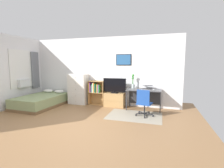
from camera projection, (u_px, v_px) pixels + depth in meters
The scene contains 13 objects.
ground_plane at pixel (72, 124), 4.49m from camera, with size 7.20×7.20×0.00m, color #936B44.
wall_back_with_posters at pixel (103, 71), 6.63m from camera, with size 6.12×0.09×2.70m.
area_rug at pixel (134, 116), 5.22m from camera, with size 1.70×1.20×0.01m, color #9E937F.
bed at pixel (42, 101), 6.38m from camera, with size 1.38×2.05×0.55m.
dresser at pixel (78, 89), 6.74m from camera, with size 0.77×0.46×1.24m.
bookshelf at pixel (96, 90), 6.58m from camera, with size 0.64×0.30×0.97m.
tv_stand at pixel (115, 100), 6.34m from camera, with size 0.78×0.41×0.53m.
television at pixel (114, 86), 6.26m from camera, with size 0.89×0.16×0.57m.
desk at pixel (144, 93), 5.94m from camera, with size 1.22×0.64×0.74m.
office_chair at pixel (144, 102), 5.11m from camera, with size 0.58×0.58×0.86m.
laptop at pixel (147, 87), 5.90m from camera, with size 0.43×0.45×0.16m.
computer_mouse at pixel (154, 90), 5.70m from camera, with size 0.06×0.10×0.03m, color silver.
bamboo_vase at pixel (133, 81), 6.12m from camera, with size 0.09×0.10×0.53m.
Camera 1 is at (2.31, -3.81, 1.64)m, focal length 26.21 mm.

